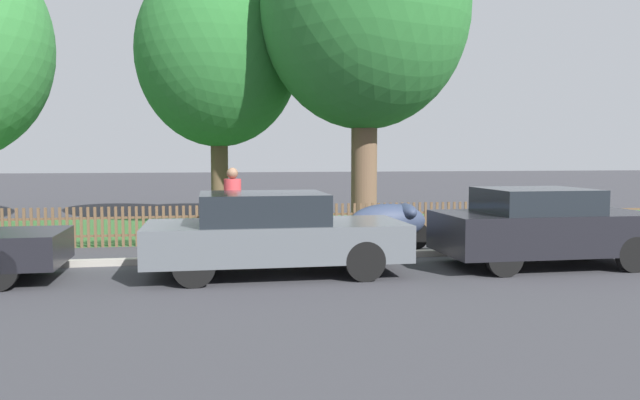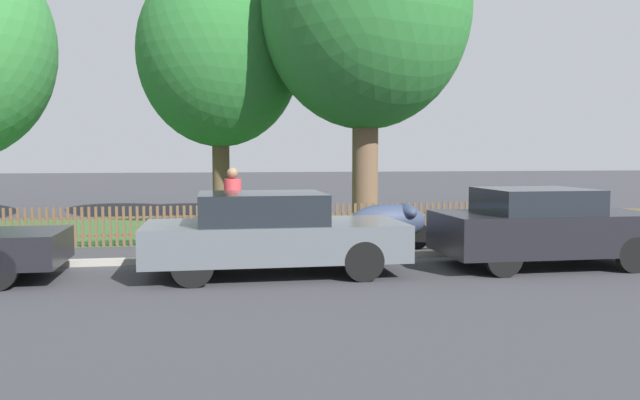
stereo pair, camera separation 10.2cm
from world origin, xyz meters
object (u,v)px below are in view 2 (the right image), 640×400
Objects in this scene: tree_behind_motorcycle at (220,54)px; parked_car_navy_estate at (542,226)px; tree_mid_park at (366,10)px; pedestrian_near_fence at (233,205)px; covered_motorcycle at (390,221)px; parked_car_black_saloon at (271,232)px.

parked_car_navy_estate is at bearing -52.03° from tree_behind_motorcycle.
tree_mid_park reaches higher than pedestrian_near_fence.
tree_mid_park reaches higher than covered_motorcycle.
covered_motorcycle is at bearing 134.21° from parked_car_navy_estate.
parked_car_navy_estate is 2.06× the size of covered_motorcycle.
tree_mid_park is 6.36m from pedestrian_near_fence.
parked_car_navy_estate is at bearing -68.24° from tree_mid_park.
covered_motorcycle is (2.72, 2.21, -0.10)m from parked_car_black_saloon.
tree_behind_motorcycle is (-5.68, 7.28, 4.09)m from parked_car_navy_estate.
tree_behind_motorcycle reaches higher than parked_car_navy_estate.
parked_car_black_saloon is at bearing -144.60° from covered_motorcycle.
parked_car_black_saloon is 0.58× the size of tree_behind_motorcycle.
parked_car_black_saloon is at bearing -84.04° from tree_behind_motorcycle.
tree_behind_motorcycle reaches higher than parked_car_black_saloon.
tree_mid_park is (3.63, -2.13, 0.84)m from tree_behind_motorcycle.
pedestrian_near_fence is (-5.50, 2.53, 0.27)m from parked_car_navy_estate.
parked_car_black_saloon is 7.65m from tree_mid_park.
tree_mid_park is at bearing -30.47° from tree_behind_motorcycle.
parked_car_navy_estate reaches higher than parked_car_black_saloon.
parked_car_black_saloon is 8.33m from tree_behind_motorcycle.
parked_car_navy_estate is at bearing -50.24° from pedestrian_near_fence.
parked_car_navy_estate is 6.06m from pedestrian_near_fence.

